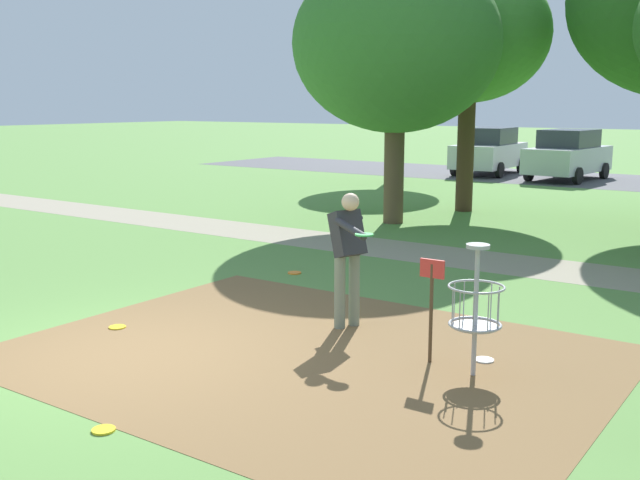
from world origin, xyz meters
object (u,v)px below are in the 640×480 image
tree_near_right (396,44)px  parked_car_center_left (568,155)px  frisbee_scattered_a (104,430)px  parked_car_leftmost (489,151)px  tree_mid_center (470,35)px  frisbee_far_left (484,360)px  frisbee_mid_grass (294,273)px  frisbee_scattered_b (117,327)px  tree_near_left (395,54)px  player_throwing (348,251)px  disc_golf_basket (471,304)px

tree_near_right → parked_car_center_left: tree_near_right is taller
frisbee_scattered_a → parked_car_leftmost: bearing=104.9°
tree_mid_center → frisbee_far_left: bearing=-64.8°
frisbee_mid_grass → frisbee_scattered_a: bearing=-68.6°
frisbee_scattered_b → tree_near_left: (-5.82, 17.43, 4.48)m
parked_car_center_left → frisbee_far_left: bearing=-75.6°
player_throwing → parked_car_center_left: size_ratio=0.39×
tree_near_right → tree_mid_center: tree_mid_center is taller
parked_car_leftmost → tree_mid_center: bearing=-71.2°
tree_mid_center → frisbee_scattered_a: bearing=-78.1°
disc_golf_basket → player_throwing: (-1.94, 0.67, 0.23)m
disc_golf_basket → frisbee_scattered_b: size_ratio=6.51×
disc_golf_basket → frisbee_far_left: disc_golf_basket is taller
frisbee_mid_grass → tree_near_right: tree_near_right is taller
frisbee_scattered_b → parked_car_leftmost: parked_car_leftmost is taller
frisbee_scattered_a → parked_car_center_left: 24.04m
tree_near_right → disc_golf_basket: bearing=-56.2°
frisbee_scattered_a → frisbee_scattered_b: 3.08m
tree_near_left → disc_golf_basket: bearing=-58.3°
frisbee_mid_grass → frisbee_far_left: (4.28, -2.24, 0.00)m
disc_golf_basket → tree_mid_center: size_ratio=0.22×
disc_golf_basket → player_throwing: player_throwing is taller
tree_mid_center → player_throwing: bearing=-73.5°
frisbee_scattered_b → frisbee_scattered_a: bearing=-42.3°
parked_car_center_left → parked_car_leftmost: bearing=171.2°
frisbee_scattered_a → tree_near_right: size_ratio=0.03×
frisbee_far_left → parked_car_center_left: size_ratio=0.05×
disc_golf_basket → frisbee_mid_grass: size_ratio=6.17×
frisbee_scattered_a → tree_near_right: bearing=107.3°
frisbee_mid_grass → frisbee_far_left: 4.83m
player_throwing → frisbee_far_left: (1.92, -0.20, -0.98)m
frisbee_scattered_b → tree_near_right: size_ratio=0.03×
disc_golf_basket → frisbee_scattered_a: 3.77m
player_throwing → frisbee_scattered_a: bearing=-91.3°
tree_mid_center → tree_near_left: bearing=134.0°
tree_near_left → tree_mid_center: 7.34m
tree_near_left → parked_car_leftmost: size_ratio=1.45×
frisbee_far_left → frisbee_scattered_b: bearing=-160.8°
frisbee_scattered_a → parked_car_center_left: parked_car_center_left is taller
player_throwing → tree_mid_center: tree_mid_center is taller
frisbee_scattered_b → player_throwing: bearing=35.6°
disc_golf_basket → tree_near_right: bearing=123.8°
frisbee_mid_grass → frisbee_scattered_a: (2.27, -5.80, 0.00)m
disc_golf_basket → tree_mid_center: 12.76m
frisbee_scattered_b → tree_mid_center: bearing=93.4°
tree_mid_center → tree_near_right: bearing=-101.1°
frisbee_scattered_b → tree_near_left: tree_near_left is taller
player_throwing → tree_near_right: bearing=115.4°
player_throwing → frisbee_mid_grass: (-2.36, 2.04, -0.98)m
frisbee_scattered_b → tree_near_left: bearing=108.5°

